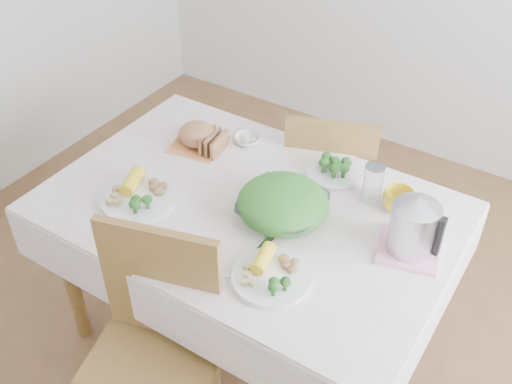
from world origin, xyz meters
The scene contains 18 objects.
floor centered at (0.00, 0.00, 0.00)m, with size 3.60×3.60×0.00m, color brown.
dining_table centered at (0.00, 0.00, 0.38)m, with size 1.40×0.90×0.75m, color brown.
tablecloth centered at (0.00, 0.00, 0.76)m, with size 1.50×1.00×0.01m, color silver.
chair_near centered at (0.01, -0.65, 0.47)m, with size 0.44×0.44×0.97m, color brown.
chair_far centered at (0.03, 0.66, 0.47)m, with size 0.41×0.41×0.90m, color brown.
salad_bowl centered at (0.14, 0.01, 0.80)m, with size 0.31×0.31×0.08m, color white.
dinner_plate_left centered at (-0.36, -0.20, 0.77)m, with size 0.29×0.29×0.02m, color white.
dinner_plate_right centered at (0.27, -0.27, 0.77)m, with size 0.26×0.26×0.02m, color white.
broccoli_plate centered at (0.18, 0.34, 0.77)m, with size 0.22×0.22×0.02m, color beige.
napkin centered at (-0.40, 0.22, 0.76)m, with size 0.21×0.21×0.00m, color #DA7C42.
bread_loaf centered at (-0.40, 0.22, 0.82)m, with size 0.16×0.15×0.10m, color #905C38.
fruit_bowl centered at (-0.23, 0.34, 0.78)m, with size 0.11×0.11×0.03m, color white.
yellow_mug centered at (0.47, 0.27, 0.81)m, with size 0.11×0.11×0.09m, color yellow.
glass_tumbler centered at (0.36, 0.29, 0.83)m, with size 0.07×0.07×0.14m, color white.
pink_tray centered at (0.59, 0.09, 0.77)m, with size 0.20×0.20×0.02m, color pink.
electric_kettle centered at (0.59, 0.09, 0.88)m, with size 0.16×0.16×0.22m, color #B2B5BA.
fork_right centered at (0.16, -0.14, 0.76)m, with size 0.02×0.21×0.00m, color silver.
knife centered at (0.13, -0.34, 0.76)m, with size 0.02×0.17×0.00m, color silver.
Camera 1 is at (0.94, -1.42, 2.20)m, focal length 42.00 mm.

